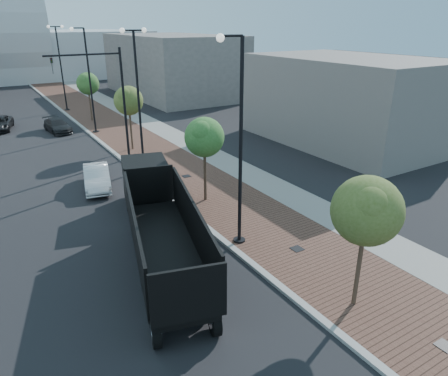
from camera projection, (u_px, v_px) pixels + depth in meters
sidewalk at (108, 117)px, 44.22m from camera, size 7.00×140.00×0.12m
concrete_strip at (132, 114)px, 45.53m from camera, size 2.40×140.00×0.13m
curb at (74, 121)px, 42.51m from camera, size 0.30×140.00×0.14m
dump_truck at (154, 209)px, 19.53m from camera, size 5.66×13.45×3.16m
white_sedan at (97, 177)px, 25.29m from camera, size 2.38×4.45×1.39m
dark_car_far at (57, 126)px, 38.26m from camera, size 2.18×4.33×1.21m
pedestrian at (200, 144)px, 31.84m from camera, size 0.61×0.42×1.59m
streetlight_1 at (238, 155)px, 17.50m from camera, size 1.44×0.56×9.21m
streetlight_2 at (139, 101)px, 26.83m from camera, size 1.72×0.56×9.28m
streetlight_3 at (89, 86)px, 36.41m from camera, size 1.44×0.56×9.21m
streetlight_4 at (61, 68)px, 45.74m from camera, size 1.72×0.56×9.28m
traffic_mast at (111, 93)px, 28.70m from camera, size 5.09×0.20×8.00m
tree_0 at (367, 211)px, 13.55m from camera, size 2.42×2.38×5.02m
tree_1 at (205, 137)px, 22.23m from camera, size 2.25×2.18×4.90m
tree_2 at (129, 101)px, 31.63m from camera, size 2.32×2.25×5.09m
tree_3 at (88, 84)px, 41.13m from camera, size 2.28×2.21×4.96m
convention_center at (0, 43)px, 74.77m from camera, size 50.00×30.00×50.00m
commercial_block_ne at (172, 65)px, 56.70m from camera, size 12.00×22.00×8.00m
commercial_block_e at (347, 101)px, 34.22m from camera, size 10.00×16.00×7.00m
utility_cover_0 at (445, 346)px, 12.92m from camera, size 0.50×0.50×0.02m
utility_cover_1 at (297, 249)px, 18.44m from camera, size 0.50×0.50×0.02m
utility_cover_2 at (186, 176)px, 27.11m from camera, size 0.50×0.50×0.02m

